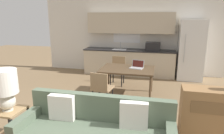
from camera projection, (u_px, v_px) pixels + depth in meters
The scene contains 11 objects.
wall_back at pixel (131, 36), 7.15m from camera, with size 6.40×0.07×2.70m.
kitchen_counter at pixel (130, 51), 6.98m from camera, with size 3.16×0.65×2.15m.
refrigerator at pixel (191, 50), 6.41m from camera, with size 0.77×0.74×1.93m.
dining_table at pixel (127, 71), 5.08m from camera, with size 1.34×0.99×0.72m.
couch at pixel (96, 133), 2.93m from camera, with size 2.26×0.80×0.84m.
side_table at pixel (10, 120), 3.24m from camera, with size 0.44×0.44×0.55m.
table_lamp at pixel (5, 87), 3.08m from camera, with size 0.39×0.39×0.67m.
credenza at pixel (220, 114), 3.31m from camera, with size 1.28×0.40×0.85m.
dining_chair_near_left at pixel (102, 87), 4.41m from camera, with size 0.48×0.48×0.84m.
dining_chair_far_left at pixel (118, 68), 6.03m from camera, with size 0.43×0.43×0.84m.
laptop at pixel (137, 66), 5.11m from camera, with size 0.37×0.32×0.20m.
Camera 1 is at (1.01, -2.54, 1.98)m, focal length 32.00 mm.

